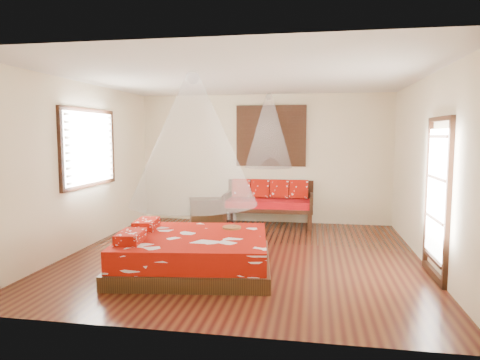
# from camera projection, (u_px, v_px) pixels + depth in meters

# --- Properties ---
(room) EXTENTS (5.54, 5.54, 2.84)m
(room) POSITION_uv_depth(u_px,v_px,m) (243.00, 168.00, 6.70)
(room) COLOR black
(room) RESTS_ON ground
(bed) EXTENTS (2.35, 2.18, 0.64)m
(bed) POSITION_uv_depth(u_px,v_px,m) (193.00, 253.00, 6.08)
(bed) COLOR black
(bed) RESTS_ON floor
(daybed) EXTENTS (1.86, 0.83, 0.96)m
(daybed) POSITION_uv_depth(u_px,v_px,m) (269.00, 201.00, 9.10)
(daybed) COLOR black
(daybed) RESTS_ON floor
(storage_chest) EXTENTS (0.90, 0.77, 0.52)m
(storage_chest) POSITION_uv_depth(u_px,v_px,m) (207.00, 210.00, 9.43)
(storage_chest) COLOR black
(storage_chest) RESTS_ON floor
(shutter_panel) EXTENTS (1.52, 0.06, 1.32)m
(shutter_panel) POSITION_uv_depth(u_px,v_px,m) (271.00, 136.00, 9.29)
(shutter_panel) COLOR black
(shutter_panel) RESTS_ON wall_back
(window_left) EXTENTS (0.10, 1.74, 1.34)m
(window_left) POSITION_uv_depth(u_px,v_px,m) (90.00, 148.00, 7.33)
(window_left) COLOR black
(window_left) RESTS_ON wall_left
(glazed_door) EXTENTS (0.08, 1.02, 2.16)m
(glazed_door) POSITION_uv_depth(u_px,v_px,m) (437.00, 199.00, 5.69)
(glazed_door) COLOR black
(glazed_door) RESTS_ON floor
(wine_tray) EXTENTS (0.29, 0.29, 0.23)m
(wine_tray) POSITION_uv_depth(u_px,v_px,m) (232.00, 224.00, 6.51)
(wine_tray) COLOR brown
(wine_tray) RESTS_ON bed
(mosquito_net_main) EXTENTS (1.79, 1.79, 1.80)m
(mosquito_net_main) POSITION_uv_depth(u_px,v_px,m) (193.00, 140.00, 5.92)
(mosquito_net_main) COLOR white
(mosquito_net_main) RESTS_ON ceiling
(mosquito_net_daybed) EXTENTS (0.98, 0.98, 1.50)m
(mosquito_net_daybed) POSITION_uv_depth(u_px,v_px,m) (269.00, 131.00, 8.82)
(mosquito_net_daybed) COLOR white
(mosquito_net_daybed) RESTS_ON ceiling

